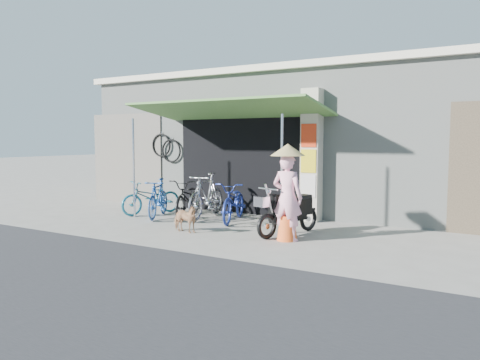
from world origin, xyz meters
The scene contains 14 objects.
ground centered at (0.00, 0.00, 0.00)m, with size 80.00×80.00×0.00m, color gray.
road_strip centered at (0.00, -4.50, 0.01)m, with size 80.00×6.00×0.01m, color #303032.
bicycle_shop centered at (0.00, 5.09, 1.83)m, with size 12.30×5.30×3.66m.
shop_pillar centered at (0.85, 2.45, 1.50)m, with size 0.42×0.44×3.00m.
awning centered at (-0.90, 1.63, 2.51)m, with size 4.60×1.88×2.72m.
neighbour_left centered at (-5.00, 2.59, 1.30)m, with size 2.60×0.06×2.60m, color #6B665B.
bike_teal centered at (-2.93, 1.28, 0.42)m, with size 0.56×1.60×0.84m, color #1B657B.
bike_blue centered at (-2.45, 0.97, 0.46)m, with size 0.44×1.55×0.93m, color #2351A0.
bike_black centered at (-1.84, 1.37, 0.46)m, with size 0.62×1.77×0.93m, color black.
bike_silver centered at (-1.41, 1.48, 0.54)m, with size 0.50×1.79×1.07m, color silver.
bike_navy centered at (-0.61, 1.44, 0.46)m, with size 0.60×1.73×0.91m, color navy.
street_dog centered at (-0.83, -0.13, 0.28)m, with size 0.30×0.67×0.56m, color #956F4F.
moped centered at (1.09, 0.75, 0.44)m, with size 0.70×1.66×0.96m.
nun centered at (1.26, 0.24, 0.88)m, with size 0.64×0.64×1.79m.
Camera 1 is at (4.85, -7.54, 1.87)m, focal length 35.00 mm.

